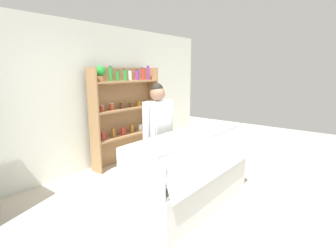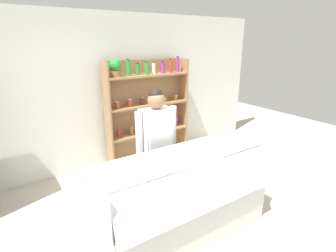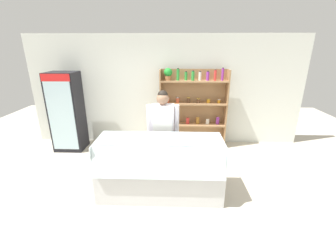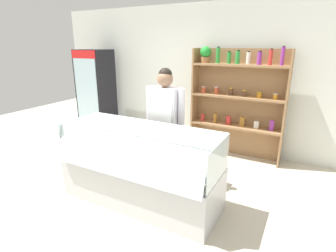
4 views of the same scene
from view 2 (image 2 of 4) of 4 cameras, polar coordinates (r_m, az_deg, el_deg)
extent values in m
plane|color=beige|center=(3.46, 3.31, -22.14)|extent=(12.00, 12.00, 0.00)
cube|color=silver|center=(4.81, -13.46, 7.06)|extent=(6.80, 0.10, 2.70)
cube|color=#9E754C|center=(5.00, -5.00, 3.28)|extent=(1.61, 0.02, 1.91)
cube|color=#9E754C|center=(4.57, -12.87, 1.42)|extent=(0.03, 0.28, 1.91)
cube|color=#9E754C|center=(5.30, 3.27, 4.17)|extent=(0.03, 0.28, 1.91)
cube|color=#9E754C|center=(5.00, -4.11, -1.30)|extent=(1.55, 0.28, 0.04)
cube|color=#9E754C|center=(4.84, -4.25, 4.67)|extent=(1.55, 0.28, 0.04)
cube|color=#9E754C|center=(4.75, -4.40, 10.96)|extent=(1.55, 0.28, 0.04)
cylinder|color=#996038|center=(4.48, -11.36, 11.11)|extent=(0.15, 0.15, 0.10)
sphere|color=#208E2D|center=(4.46, -11.47, 12.81)|extent=(0.19, 0.19, 0.19)
cylinder|color=#2D8C38|center=(4.55, -8.64, 12.38)|extent=(0.07, 0.07, 0.26)
cylinder|color=black|center=(4.55, -8.78, 14.12)|extent=(0.04, 0.04, 0.02)
cylinder|color=#2D8C38|center=(4.66, -6.66, 12.16)|extent=(0.07, 0.07, 0.19)
cylinder|color=black|center=(4.64, -6.60, 13.42)|extent=(0.04, 0.04, 0.02)
cylinder|color=#2D8C38|center=(4.69, -4.65, 12.36)|extent=(0.07, 0.07, 0.21)
cylinder|color=black|center=(4.71, -4.85, 13.74)|extent=(0.05, 0.05, 0.02)
cylinder|color=silver|center=(4.81, -3.13, 12.45)|extent=(0.07, 0.07, 0.19)
cylinder|color=black|center=(4.79, -3.07, 13.68)|extent=(0.04, 0.04, 0.02)
cylinder|color=purple|center=(4.88, -1.14, 12.59)|extent=(0.07, 0.07, 0.20)
cylinder|color=black|center=(4.88, -1.22, 13.85)|extent=(0.05, 0.05, 0.02)
cylinder|color=red|center=(4.96, 0.63, 12.90)|extent=(0.06, 0.06, 0.24)
cylinder|color=black|center=(4.97, 0.46, 14.37)|extent=(0.04, 0.04, 0.02)
cylinder|color=purple|center=(5.07, 2.13, 13.23)|extent=(0.06, 0.06, 0.28)
cylinder|color=black|center=(5.07, 2.12, 14.88)|extent=(0.04, 0.04, 0.02)
cylinder|color=#BF4C2D|center=(4.56, -10.96, 4.43)|extent=(0.08, 0.08, 0.10)
cylinder|color=silver|center=(4.56, -11.07, 5.17)|extent=(0.08, 0.08, 0.01)
cylinder|color=#BF4C2D|center=(4.67, -8.36, 4.97)|extent=(0.08, 0.08, 0.12)
cylinder|color=silver|center=(4.65, -8.36, 5.72)|extent=(0.08, 0.08, 0.01)
cylinder|color=brown|center=(4.79, -5.63, 5.42)|extent=(0.07, 0.07, 0.12)
cylinder|color=gold|center=(4.76, -5.55, 6.15)|extent=(0.08, 0.08, 0.01)
cylinder|color=brown|center=(4.88, -3.03, 5.60)|extent=(0.07, 0.07, 0.10)
cylinder|color=gold|center=(4.88, -3.07, 6.23)|extent=(0.08, 0.08, 0.01)
cylinder|color=orange|center=(5.03, -0.77, 5.91)|extent=(0.09, 0.09, 0.08)
cylinder|color=gold|center=(5.00, -0.65, 6.40)|extent=(0.09, 0.09, 0.01)
cylinder|color=orange|center=(5.16, 1.68, 6.20)|extent=(0.07, 0.07, 0.08)
cylinder|color=silver|center=(5.14, 1.72, 6.70)|extent=(0.07, 0.07, 0.01)
cube|color=red|center=(4.72, -10.61, -1.67)|extent=(0.06, 0.04, 0.14)
cube|color=#9E6623|center=(4.80, -7.95, -0.91)|extent=(0.06, 0.04, 0.18)
cube|color=red|center=(4.91, -5.37, -0.52)|extent=(0.08, 0.05, 0.15)
cube|color=#9E6623|center=(5.02, -2.92, 0.07)|extent=(0.08, 0.04, 0.17)
cube|color=silver|center=(5.15, -0.57, 0.32)|extent=(0.08, 0.05, 0.13)
cube|color=purple|center=(5.27, 1.67, 1.02)|extent=(0.07, 0.04, 0.18)
cube|color=silver|center=(3.31, 3.24, -18.16)|extent=(2.04, 0.75, 0.55)
cube|color=white|center=(3.15, 3.33, -13.83)|extent=(1.98, 0.69, 0.03)
cube|color=silver|center=(2.81, 7.89, -13.41)|extent=(2.00, 0.16, 0.47)
cube|color=silver|center=(2.98, 2.91, -6.38)|extent=(2.00, 0.59, 0.01)
cube|color=silver|center=(2.65, -15.19, -16.04)|extent=(0.01, 0.71, 0.45)
cube|color=silver|center=(3.68, 16.21, -5.97)|extent=(0.01, 0.71, 0.45)
cube|color=beige|center=(2.87, -11.37, -16.88)|extent=(0.16, 0.12, 0.04)
cube|color=white|center=(2.70, -9.42, -19.23)|extent=(0.05, 0.03, 0.02)
cube|color=tan|center=(2.98, -5.47, -15.16)|extent=(0.16, 0.12, 0.04)
cube|color=white|center=(2.81, -3.18, -17.24)|extent=(0.05, 0.03, 0.02)
cube|color=tan|center=(3.11, -0.11, -13.43)|extent=(0.17, 0.11, 0.04)
cube|color=white|center=(2.95, 2.39, -15.26)|extent=(0.05, 0.03, 0.02)
cube|color=beige|center=(3.27, 4.68, -11.68)|extent=(0.16, 0.10, 0.05)
cube|color=white|center=(3.12, 7.30, -13.36)|extent=(0.05, 0.03, 0.02)
cube|color=tan|center=(3.46, 8.94, -10.20)|extent=(0.17, 0.14, 0.04)
cube|color=white|center=(3.32, 11.61, -11.60)|extent=(0.05, 0.03, 0.02)
cube|color=tan|center=(3.66, 12.72, -8.67)|extent=(0.16, 0.11, 0.05)
cube|color=white|center=(3.53, 15.38, -9.98)|extent=(0.05, 0.03, 0.02)
cylinder|color=#A35B4C|center=(2.67, -10.52, -18.38)|extent=(0.17, 0.15, 0.15)
cylinder|color=tan|center=(2.75, -6.10, -17.24)|extent=(0.22, 0.16, 0.13)
cylinder|color=white|center=(3.32, 11.53, -9.77)|extent=(0.07, 0.07, 0.23)
cylinder|color=white|center=(3.39, 12.75, -9.34)|extent=(0.07, 0.07, 0.22)
cylinder|color=#4C4233|center=(3.65, -3.56, -12.30)|extent=(0.13, 0.13, 0.78)
cylinder|color=#4C4233|center=(3.73, -1.13, -11.55)|extent=(0.13, 0.13, 0.78)
cube|color=white|center=(3.39, -2.49, -1.52)|extent=(0.41, 0.24, 0.64)
cube|color=white|center=(3.42, -1.32, -7.51)|extent=(0.34, 0.01, 1.20)
cylinder|color=white|center=(3.26, -6.31, -1.81)|extent=(0.09, 0.09, 0.58)
cylinder|color=white|center=(3.51, 1.05, -0.25)|extent=(0.09, 0.09, 0.58)
sphere|color=#8C664C|center=(3.27, -2.59, 5.69)|extent=(0.22, 0.22, 0.22)
sphere|color=black|center=(3.26, -2.70, 6.66)|extent=(0.19, 0.19, 0.19)
camera|label=1|loc=(1.35, -106.11, -22.12)|focal=28.00mm
camera|label=3|loc=(2.21, 90.20, 4.39)|focal=24.00mm
camera|label=4|loc=(3.39, 62.77, 4.12)|focal=28.00mm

